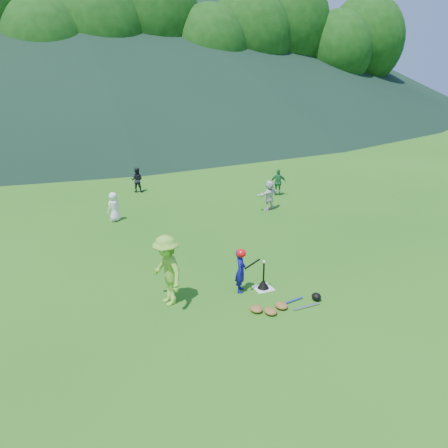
% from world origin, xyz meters
% --- Properties ---
extents(ground, '(120.00, 120.00, 0.00)m').
position_xyz_m(ground, '(0.00, 0.00, 0.00)').
color(ground, '#205914').
rests_on(ground, ground).
extents(home_plate, '(0.45, 0.45, 0.02)m').
position_xyz_m(home_plate, '(0.00, 0.00, 0.01)').
color(home_plate, silver).
rests_on(home_plate, ground).
extents(baseball, '(0.08, 0.08, 0.08)m').
position_xyz_m(baseball, '(0.00, 0.00, 0.74)').
color(baseball, white).
rests_on(baseball, batting_tee).
extents(batter_child, '(0.44, 0.48, 1.11)m').
position_xyz_m(batter_child, '(-0.58, 0.11, 0.55)').
color(batter_child, navy).
rests_on(batter_child, ground).
extents(adult_coach, '(0.81, 1.19, 1.70)m').
position_xyz_m(adult_coach, '(-2.40, 0.25, 0.85)').
color(adult_coach, '#76B836').
rests_on(adult_coach, ground).
extents(fielder_a, '(0.62, 0.55, 1.06)m').
position_xyz_m(fielder_a, '(-2.51, 6.66, 0.53)').
color(fielder_a, white).
rests_on(fielder_a, ground).
extents(fielder_b, '(0.66, 0.61, 1.10)m').
position_xyz_m(fielder_b, '(-0.89, 10.19, 0.55)').
color(fielder_b, black).
rests_on(fielder_b, ground).
extents(fielder_c, '(0.73, 0.55, 1.15)m').
position_xyz_m(fielder_c, '(4.58, 7.24, 0.57)').
color(fielder_c, '#216F3C').
rests_on(fielder_c, ground).
extents(fielder_d, '(1.14, 0.66, 1.18)m').
position_xyz_m(fielder_d, '(3.24, 5.62, 0.59)').
color(fielder_d, silver).
rests_on(fielder_d, ground).
extents(batting_tee, '(0.30, 0.30, 0.68)m').
position_xyz_m(batting_tee, '(0.00, 0.00, 0.13)').
color(batting_tee, black).
rests_on(batting_tee, home_plate).
extents(batter_gear, '(0.70, 0.34, 0.47)m').
position_xyz_m(batter_gear, '(-0.56, 0.11, 1.00)').
color(batter_gear, red).
rests_on(batter_gear, ground).
extents(equipment_pile, '(1.80, 0.56, 0.19)m').
position_xyz_m(equipment_pile, '(-0.06, -1.01, 0.07)').
color(equipment_pile, olive).
rests_on(equipment_pile, ground).
extents(outfield_fence, '(70.07, 0.08, 1.33)m').
position_xyz_m(outfield_fence, '(0.00, 28.00, 0.70)').
color(outfield_fence, gray).
rests_on(outfield_fence, ground).
extents(tree_line, '(70.04, 11.40, 14.82)m').
position_xyz_m(tree_line, '(0.20, 33.83, 8.21)').
color(tree_line, '#382314').
rests_on(tree_line, ground).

